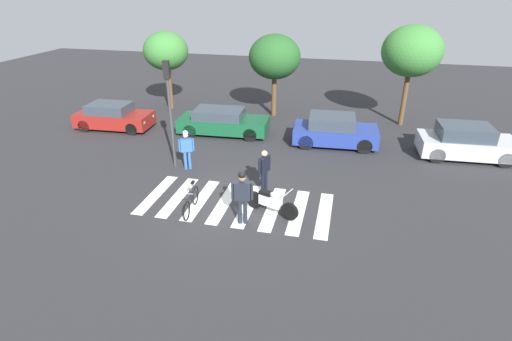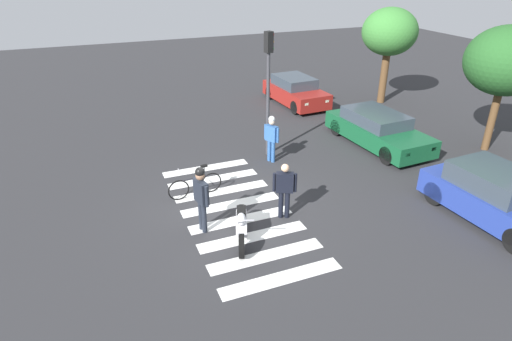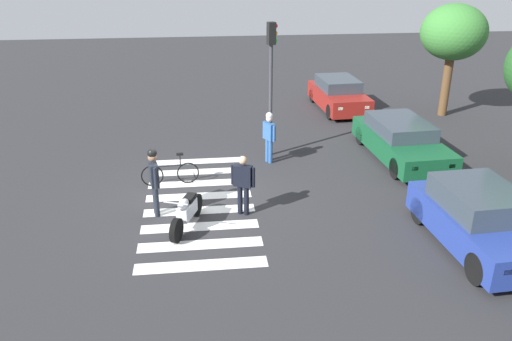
% 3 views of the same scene
% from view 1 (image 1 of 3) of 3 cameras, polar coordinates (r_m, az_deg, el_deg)
% --- Properties ---
extents(ground_plane, '(60.00, 60.00, 0.00)m').
position_cam_1_polar(ground_plane, '(14.46, -2.84, -4.79)').
color(ground_plane, '#2B2B2D').
extents(police_motorcycle, '(1.95, 0.93, 1.02)m').
position_cam_1_polar(police_motorcycle, '(13.68, 2.22, -4.50)').
color(police_motorcycle, black).
rests_on(police_motorcycle, ground_plane).
extents(leaning_bicycle, '(0.46, 1.74, 1.00)m').
position_cam_1_polar(leaning_bicycle, '(14.01, -9.23, -4.43)').
color(leaning_bicycle, black).
rests_on(leaning_bicycle, ground_plane).
extents(officer_on_foot, '(0.69, 0.30, 1.91)m').
position_cam_1_polar(officer_on_foot, '(12.82, -1.98, -3.27)').
color(officer_on_foot, '#1E232D').
rests_on(officer_on_foot, ground_plane).
extents(officer_by_motorcycle, '(0.39, 0.62, 1.68)m').
position_cam_1_polar(officer_by_motorcycle, '(14.85, 1.20, 0.29)').
color(officer_by_motorcycle, black).
rests_on(officer_by_motorcycle, ground_plane).
extents(pedestrian_bystander, '(0.60, 0.39, 1.74)m').
position_cam_1_polar(pedestrian_bystander, '(16.91, -9.91, 3.30)').
color(pedestrian_bystander, '#2D5999').
rests_on(pedestrian_bystander, ground_plane).
extents(crosswalk_stripes, '(6.75, 3.03, 0.01)m').
position_cam_1_polar(crosswalk_stripes, '(14.45, -2.84, -4.78)').
color(crosswalk_stripes, silver).
rests_on(crosswalk_stripes, ground_plane).
extents(car_maroon_wagon, '(4.06, 1.96, 1.37)m').
position_cam_1_polar(car_maroon_wagon, '(22.93, -19.69, 7.25)').
color(car_maroon_wagon, black).
rests_on(car_maroon_wagon, ground_plane).
extents(car_green_compact, '(4.69, 2.09, 1.31)m').
position_cam_1_polar(car_green_compact, '(20.92, -4.79, 6.95)').
color(car_green_compact, black).
rests_on(car_green_compact, ground_plane).
extents(car_blue_hatchback, '(4.07, 2.08, 1.49)m').
position_cam_1_polar(car_blue_hatchback, '(19.70, 11.14, 5.56)').
color(car_blue_hatchback, black).
rests_on(car_blue_hatchback, ground_plane).
extents(car_silver_sedan, '(4.18, 2.09, 1.52)m').
position_cam_1_polar(car_silver_sedan, '(20.22, 27.82, 3.56)').
color(car_silver_sedan, black).
rests_on(car_silver_sedan, ground_plane).
extents(traffic_light_pole, '(0.29, 0.35, 4.49)m').
position_cam_1_polar(traffic_light_pole, '(16.66, -12.32, 10.03)').
color(traffic_light_pole, '#38383D').
rests_on(traffic_light_pole, ground_plane).
extents(street_tree_near, '(2.64, 2.64, 4.62)m').
position_cam_1_polar(street_tree_near, '(25.25, -12.75, 16.23)').
color(street_tree_near, brown).
rests_on(street_tree_near, ground_plane).
extents(street_tree_mid, '(2.90, 2.90, 4.64)m').
position_cam_1_polar(street_tree_mid, '(23.20, 2.68, 15.88)').
color(street_tree_mid, brown).
rests_on(street_tree_mid, ground_plane).
extents(street_tree_far, '(3.08, 3.08, 5.30)m').
position_cam_1_polar(street_tree_far, '(22.90, 21.39, 15.57)').
color(street_tree_far, brown).
rests_on(street_tree_far, ground_plane).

